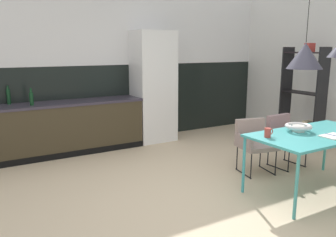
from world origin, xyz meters
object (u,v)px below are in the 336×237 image
(armchair_head_of_table, at_px, (254,139))
(bottle_vinegar_dark, at_px, (9,96))
(refrigerator_column, at_px, (153,87))
(pendant_lamp_over_table_near, at_px, (305,56))
(fruit_bowl, at_px, (298,127))
(bottle_oil_tall, at_px, (31,98))
(armchair_corner_seat, at_px, (284,134))
(open_shelf_unit, at_px, (303,95))
(dining_table, at_px, (316,137))
(open_book, at_px, (334,136))
(mug_white_ceramic, at_px, (268,133))

(armchair_head_of_table, height_order, bottle_vinegar_dark, bottle_vinegar_dark)
(refrigerator_column, xyz_separation_m, pendant_lamp_over_table_near, (0.25, -3.19, 0.64))
(fruit_bowl, distance_m, bottle_vinegar_dark, 4.39)
(refrigerator_column, relative_size, bottle_oil_tall, 7.68)
(bottle_vinegar_dark, xyz_separation_m, bottle_oil_tall, (0.30, -0.29, -0.02))
(armchair_corner_seat, xyz_separation_m, open_shelf_unit, (1.20, 0.65, 0.44))
(fruit_bowl, height_order, pendant_lamp_over_table_near, pendant_lamp_over_table_near)
(dining_table, relative_size, bottle_oil_tall, 6.08)
(bottle_vinegar_dark, relative_size, bottle_oil_tall, 1.12)
(refrigerator_column, bearing_deg, fruit_bowl, -81.00)
(refrigerator_column, xyz_separation_m, fruit_bowl, (0.48, -3.00, -0.24))
(armchair_head_of_table, relative_size, open_book, 2.54)
(dining_table, bearing_deg, pendant_lamp_over_table_near, -178.10)
(dining_table, height_order, armchair_corner_seat, armchair_corner_seat)
(refrigerator_column, bearing_deg, open_shelf_unit, -36.48)
(refrigerator_column, relative_size, armchair_corner_seat, 2.72)
(armchair_head_of_table, bearing_deg, mug_white_ceramic, 66.45)
(armchair_corner_seat, relative_size, armchair_head_of_table, 1.01)
(bottle_vinegar_dark, height_order, pendant_lamp_over_table_near, pendant_lamp_over_table_near)
(armchair_head_of_table, distance_m, pendant_lamp_over_table_near, 1.52)
(armchair_head_of_table, relative_size, bottle_vinegar_dark, 2.50)
(bottle_vinegar_dark, relative_size, open_shelf_unit, 0.16)
(armchair_head_of_table, bearing_deg, bottle_oil_tall, -28.27)
(refrigerator_column, xyz_separation_m, bottle_oil_tall, (-2.22, -0.08, -0.05))
(armchair_head_of_table, distance_m, bottle_oil_tall, 3.49)
(bottle_oil_tall, bearing_deg, open_shelf_unit, -19.50)
(open_shelf_unit, bearing_deg, mug_white_ceramic, -59.53)
(fruit_bowl, bearing_deg, pendant_lamp_over_table_near, -139.72)
(armchair_corner_seat, distance_m, bottle_oil_tall, 3.98)
(refrigerator_column, height_order, bottle_oil_tall, refrigerator_column)
(pendant_lamp_over_table_near, bearing_deg, refrigerator_column, 94.57)
(bottle_vinegar_dark, distance_m, bottle_oil_tall, 0.42)
(fruit_bowl, height_order, bottle_vinegar_dark, bottle_vinegar_dark)
(bottle_oil_tall, distance_m, open_shelf_unit, 4.73)
(fruit_bowl, bearing_deg, armchair_corner_seat, 50.97)
(bottle_oil_tall, bearing_deg, dining_table, -47.85)
(mug_white_ceramic, bearing_deg, fruit_bowl, 1.07)
(dining_table, bearing_deg, bottle_vinegar_dark, 132.54)
(armchair_head_of_table, relative_size, bottle_oil_tall, 2.79)
(refrigerator_column, bearing_deg, armchair_corner_seat, -65.75)
(armchair_corner_seat, height_order, mug_white_ceramic, mug_white_ceramic)
(dining_table, relative_size, armchair_head_of_table, 2.18)
(armchair_head_of_table, bearing_deg, open_book, 111.04)
(open_book, height_order, pendant_lamp_over_table_near, pendant_lamp_over_table_near)
(armchair_head_of_table, height_order, mug_white_ceramic, mug_white_ceramic)
(armchair_corner_seat, distance_m, armchair_head_of_table, 0.59)
(bottle_oil_tall, height_order, open_shelf_unit, open_shelf_unit)
(fruit_bowl, relative_size, bottle_vinegar_dark, 1.07)
(pendant_lamp_over_table_near, bearing_deg, fruit_bowl, 40.28)
(open_book, xyz_separation_m, pendant_lamp_over_table_near, (-0.38, 0.20, 0.93))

